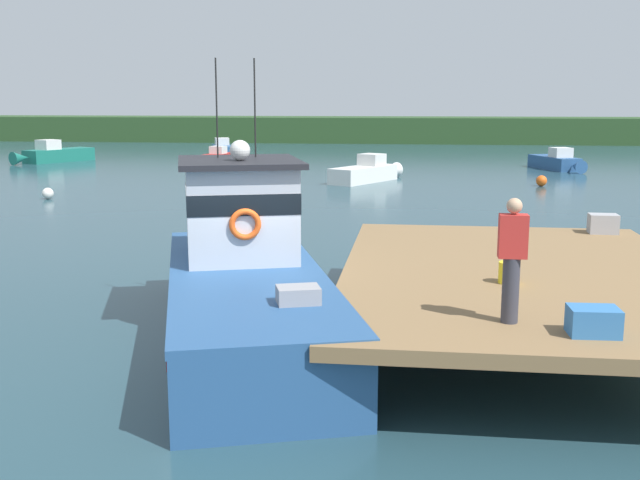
# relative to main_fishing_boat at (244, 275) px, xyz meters

# --- Properties ---
(ground_plane) EXTENTS (200.00, 200.00, 0.00)m
(ground_plane) POSITION_rel_main_fishing_boat_xyz_m (-0.03, 0.21, -1.01)
(ground_plane) COLOR #23424C
(dock) EXTENTS (6.00, 9.00, 1.20)m
(dock) POSITION_rel_main_fishing_boat_xyz_m (4.77, 0.21, 0.07)
(dock) COLOR #4C3D2D
(dock) RESTS_ON ground
(main_fishing_boat) EXTENTS (4.83, 9.89, 4.80)m
(main_fishing_boat) POSITION_rel_main_fishing_boat_xyz_m (0.00, 0.00, 0.00)
(main_fishing_boat) COLOR #285184
(main_fishing_boat) RESTS_ON ground
(crate_single_by_cleat) EXTENTS (0.61, 0.46, 0.42)m
(crate_single_by_cleat) POSITION_rel_main_fishing_boat_xyz_m (7.02, 4.10, 0.40)
(crate_single_by_cleat) COLOR #9E9EA3
(crate_single_by_cleat) RESTS_ON dock
(crate_single_far) EXTENTS (0.62, 0.46, 0.35)m
(crate_single_far) POSITION_rel_main_fishing_boat_xyz_m (5.17, -3.41, 0.37)
(crate_single_far) COLOR #3370B2
(crate_single_far) RESTS_ON dock
(bait_bucket) EXTENTS (0.32, 0.32, 0.34)m
(bait_bucket) POSITION_rel_main_fishing_boat_xyz_m (4.45, -0.80, 0.36)
(bait_bucket) COLOR yellow
(bait_bucket) RESTS_ON dock
(deckhand_by_the_boat) EXTENTS (0.36, 0.22, 1.63)m
(deckhand_by_the_boat) POSITION_rel_main_fishing_boat_xyz_m (4.21, -2.99, 1.05)
(deckhand_by_the_boat) COLOR #383842
(deckhand_by_the_boat) RESTS_ON dock
(moored_boat_far_left) EXTENTS (3.57, 5.22, 1.37)m
(moored_boat_far_left) POSITION_rel_main_fishing_boat_xyz_m (0.58, 25.33, -0.54)
(moored_boat_far_left) COLOR white
(moored_boat_far_left) RESTS_ON ground
(moored_boat_near_channel) EXTENTS (1.72, 4.49, 1.12)m
(moored_boat_near_channel) POSITION_rel_main_fishing_boat_xyz_m (-9.75, 34.80, -0.62)
(moored_boat_near_channel) COLOR red
(moored_boat_near_channel) RESTS_ON ground
(moored_boat_outer_mooring) EXTENTS (2.62, 5.24, 1.32)m
(moored_boat_outer_mooring) POSITION_rel_main_fishing_boat_xyz_m (11.25, 33.27, -0.55)
(moored_boat_outer_mooring) COLOR #285184
(moored_boat_outer_mooring) RESTS_ON ground
(moored_boat_mid_harbor) EXTENTS (3.65, 5.76, 1.49)m
(moored_boat_mid_harbor) POSITION_rel_main_fishing_boat_xyz_m (-20.73, 34.76, -0.49)
(moored_boat_mid_harbor) COLOR #196B5B
(moored_boat_mid_harbor) RESTS_ON ground
(moored_boat_off_the_point) EXTENTS (2.61, 4.94, 1.25)m
(moored_boat_off_the_point) POSITION_rel_main_fishing_boat_xyz_m (-11.39, 42.79, -0.58)
(moored_boat_off_the_point) COLOR #285184
(moored_boat_off_the_point) RESTS_ON ground
(mooring_buoy_inshore) EXTENTS (0.32, 0.32, 0.32)m
(mooring_buoy_inshore) POSITION_rel_main_fishing_boat_xyz_m (-3.82, 22.72, -0.85)
(mooring_buoy_inshore) COLOR #EA5B19
(mooring_buoy_inshore) RESTS_ON ground
(mooring_buoy_channel_marker) EXTENTS (0.52, 0.52, 0.52)m
(mooring_buoy_channel_marker) POSITION_rel_main_fishing_boat_xyz_m (8.94, 24.23, -0.75)
(mooring_buoy_channel_marker) COLOR #EA5B19
(mooring_buoy_channel_marker) RESTS_ON ground
(mooring_buoy_outer) EXTENTS (0.47, 0.47, 0.47)m
(mooring_buoy_outer) POSITION_rel_main_fishing_boat_xyz_m (-12.15, 16.81, -0.77)
(mooring_buoy_outer) COLOR silver
(mooring_buoy_outer) RESTS_ON ground
(far_shoreline) EXTENTS (120.00, 8.00, 2.40)m
(far_shoreline) POSITION_rel_main_fishing_boat_xyz_m (-0.03, 62.21, 0.19)
(far_shoreline) COLOR #284723
(far_shoreline) RESTS_ON ground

